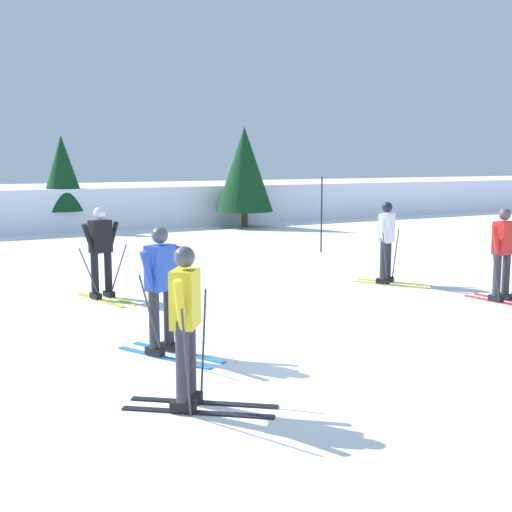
{
  "coord_description": "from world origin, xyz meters",
  "views": [
    {
      "loc": [
        -5.43,
        -6.58,
        2.58
      ],
      "look_at": [
        -0.11,
        3.44,
        0.9
      ],
      "focal_mm": 45.93,
      "sensor_mm": 36.0,
      "label": 1
    }
  ],
  "objects_px": {
    "skier_black": "(101,250)",
    "skier_yellow": "(186,323)",
    "conifer_far_left": "(62,173)",
    "skier_white": "(387,240)",
    "trail_marker_pole": "(321,215)",
    "conifer_far_right": "(244,169)",
    "skier_blue": "(161,287)",
    "skier_red": "(503,252)"
  },
  "relations": [
    {
      "from": "skier_blue",
      "to": "skier_red",
      "type": "xyz_separation_m",
      "value": [
        6.62,
        0.22,
        0.0
      ]
    },
    {
      "from": "conifer_far_right",
      "to": "conifer_far_left",
      "type": "bearing_deg",
      "value": 164.94
    },
    {
      "from": "skier_white",
      "to": "skier_blue",
      "type": "height_order",
      "value": "same"
    },
    {
      "from": "conifer_far_left",
      "to": "skier_black",
      "type": "bearing_deg",
      "value": -98.57
    },
    {
      "from": "skier_blue",
      "to": "skier_yellow",
      "type": "height_order",
      "value": "same"
    },
    {
      "from": "skier_yellow",
      "to": "conifer_far_right",
      "type": "height_order",
      "value": "conifer_far_right"
    },
    {
      "from": "skier_yellow",
      "to": "conifer_far_right",
      "type": "distance_m",
      "value": 18.53
    },
    {
      "from": "skier_red",
      "to": "trail_marker_pole",
      "type": "height_order",
      "value": "trail_marker_pole"
    },
    {
      "from": "conifer_far_left",
      "to": "skier_red",
      "type": "bearing_deg",
      "value": -73.82
    },
    {
      "from": "conifer_far_left",
      "to": "conifer_far_right",
      "type": "bearing_deg",
      "value": -15.06
    },
    {
      "from": "skier_yellow",
      "to": "trail_marker_pole",
      "type": "bearing_deg",
      "value": 49.74
    },
    {
      "from": "skier_yellow",
      "to": "conifer_far_left",
      "type": "bearing_deg",
      "value": 82.16
    },
    {
      "from": "skier_yellow",
      "to": "skier_black",
      "type": "bearing_deg",
      "value": 83.69
    },
    {
      "from": "skier_black",
      "to": "skier_blue",
      "type": "height_order",
      "value": "same"
    },
    {
      "from": "skier_white",
      "to": "skier_blue",
      "type": "relative_size",
      "value": 1.0
    },
    {
      "from": "skier_white",
      "to": "skier_black",
      "type": "height_order",
      "value": "same"
    },
    {
      "from": "skier_red",
      "to": "conifer_far_right",
      "type": "bearing_deg",
      "value": 82.47
    },
    {
      "from": "trail_marker_pole",
      "to": "conifer_far_right",
      "type": "distance_m",
      "value": 7.33
    },
    {
      "from": "trail_marker_pole",
      "to": "conifer_far_right",
      "type": "bearing_deg",
      "value": 80.29
    },
    {
      "from": "skier_blue",
      "to": "conifer_far_left",
      "type": "distance_m",
      "value": 16.16
    },
    {
      "from": "skier_blue",
      "to": "skier_yellow",
      "type": "relative_size",
      "value": 1.0
    },
    {
      "from": "skier_blue",
      "to": "skier_black",
      "type": "bearing_deg",
      "value": 86.82
    },
    {
      "from": "skier_blue",
      "to": "conifer_far_left",
      "type": "xyz_separation_m",
      "value": [
        2.04,
        15.99,
        1.17
      ]
    },
    {
      "from": "skier_white",
      "to": "trail_marker_pole",
      "type": "bearing_deg",
      "value": 72.97
    },
    {
      "from": "skier_red",
      "to": "skier_blue",
      "type": "bearing_deg",
      "value": -178.1
    },
    {
      "from": "skier_black",
      "to": "skier_yellow",
      "type": "xyz_separation_m",
      "value": [
        -0.64,
        -5.82,
        0.0
      ]
    },
    {
      "from": "skier_black",
      "to": "conifer_far_left",
      "type": "xyz_separation_m",
      "value": [
        1.83,
        12.12,
        1.17
      ]
    },
    {
      "from": "skier_white",
      "to": "skier_blue",
      "type": "bearing_deg",
      "value": -156.16
    },
    {
      "from": "skier_black",
      "to": "skier_white",
      "type": "bearing_deg",
      "value": -12.8
    },
    {
      "from": "skier_black",
      "to": "conifer_far_left",
      "type": "distance_m",
      "value": 12.31
    },
    {
      "from": "skier_black",
      "to": "skier_red",
      "type": "height_order",
      "value": "same"
    },
    {
      "from": "skier_yellow",
      "to": "conifer_far_right",
      "type": "bearing_deg",
      "value": 61.22
    },
    {
      "from": "skier_white",
      "to": "skier_yellow",
      "type": "height_order",
      "value": "same"
    },
    {
      "from": "conifer_far_right",
      "to": "skier_red",
      "type": "bearing_deg",
      "value": -97.53
    },
    {
      "from": "skier_white",
      "to": "conifer_far_right",
      "type": "height_order",
      "value": "conifer_far_right"
    },
    {
      "from": "conifer_far_left",
      "to": "skier_white",
      "type": "bearing_deg",
      "value": -74.08
    },
    {
      "from": "skier_blue",
      "to": "trail_marker_pole",
      "type": "distance_m",
      "value": 10.17
    },
    {
      "from": "skier_black",
      "to": "skier_red",
      "type": "xyz_separation_m",
      "value": [
        6.4,
        -3.66,
        0.0
      ]
    },
    {
      "from": "skier_black",
      "to": "skier_yellow",
      "type": "height_order",
      "value": "same"
    },
    {
      "from": "skier_red",
      "to": "skier_black",
      "type": "bearing_deg",
      "value": 150.28
    },
    {
      "from": "skier_yellow",
      "to": "trail_marker_pole",
      "type": "distance_m",
      "value": 11.89
    },
    {
      "from": "skier_white",
      "to": "conifer_far_right",
      "type": "xyz_separation_m",
      "value": [
        2.61,
        11.67,
        1.29
      ]
    }
  ]
}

